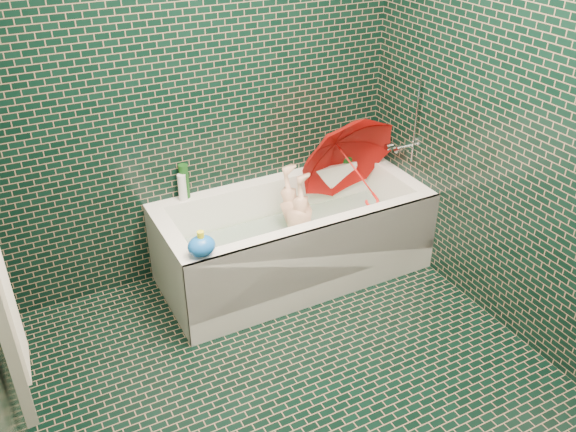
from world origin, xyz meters
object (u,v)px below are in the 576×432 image
bathtub (295,246)px  bath_toy (201,246)px  umbrella (356,171)px  rubber_duck (344,155)px  child (300,229)px

bathtub → bath_toy: 0.88m
bathtub → umbrella: bearing=5.1°
bathtub → umbrella: (0.48, 0.04, 0.42)m
bathtub → umbrella: size_ratio=2.53×
umbrella → bath_toy: umbrella is taller
umbrella → rubber_duck: 0.33m
child → bath_toy: 0.90m
bathtub → rubber_duck: size_ratio=13.90×
child → umbrella: (0.42, 0.01, 0.32)m
rubber_duck → umbrella: bearing=-88.4°
rubber_duck → bath_toy: bearing=-133.7°
rubber_duck → bath_toy: size_ratio=0.64×
rubber_duck → bath_toy: bath_toy is taller
bathtub → rubber_duck: (0.58, 0.35, 0.38)m
rubber_duck → bath_toy: (-1.30, -0.65, 0.02)m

